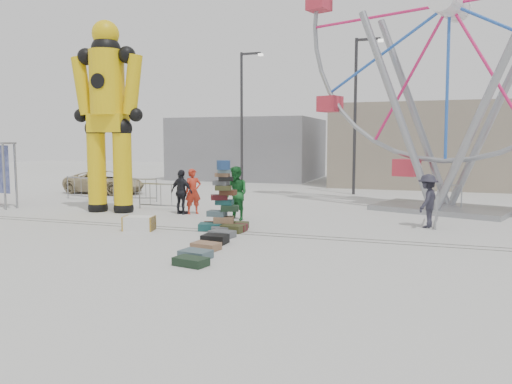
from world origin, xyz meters
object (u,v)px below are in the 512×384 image
(lamp_post_right, at_px, (357,108))
(steamer_trunk, at_px, (139,223))
(crash_test_dummy, at_px, (108,109))
(barricade_wheel_back, at_px, (443,196))
(barricade_wheel_front, at_px, (437,209))
(barricade_dummy_c, at_px, (161,196))
(pedestrian_green, at_px, (236,193))
(parked_suv, at_px, (105,182))
(pedestrian_grey, at_px, (428,201))
(pedestrian_black, at_px, (182,192))
(ferris_wheel, at_px, (449,32))
(suitcase_tower, at_px, (224,210))
(barricade_dummy_b, at_px, (135,190))
(lamp_post_left, at_px, (243,112))
(barricade_dummy_a, at_px, (81,188))
(pedestrian_red, at_px, (193,191))

(lamp_post_right, relative_size, steamer_trunk, 8.55)
(crash_test_dummy, relative_size, barricade_wheel_back, 3.81)
(steamer_trunk, height_order, barricade_wheel_front, barricade_wheel_front)
(lamp_post_right, relative_size, barricade_dummy_c, 4.00)
(pedestrian_green, distance_m, parked_suv, 11.63)
(pedestrian_grey, bearing_deg, steamer_trunk, -50.66)
(crash_test_dummy, xyz_separation_m, parked_suv, (-4.45, 5.83, -3.41))
(crash_test_dummy, distance_m, barricade_wheel_back, 13.86)
(pedestrian_black, bearing_deg, barricade_wheel_back, -141.38)
(ferris_wheel, height_order, pedestrian_black, ferris_wheel)
(crash_test_dummy, relative_size, pedestrian_green, 3.99)
(barricade_wheel_front, height_order, pedestrian_grey, pedestrian_grey)
(suitcase_tower, height_order, barricade_dummy_b, suitcase_tower)
(barricade_dummy_b, bearing_deg, pedestrian_green, -44.33)
(pedestrian_green, bearing_deg, parked_suv, 173.18)
(ferris_wheel, bearing_deg, lamp_post_left, 166.58)
(steamer_trunk, distance_m, barricade_dummy_b, 7.58)
(lamp_post_left, distance_m, barricade_dummy_c, 11.15)
(lamp_post_right, bearing_deg, barricade_wheel_front, -66.36)
(lamp_post_right, height_order, pedestrian_grey, lamp_post_right)
(pedestrian_grey, bearing_deg, parked_suv, -91.54)
(barricade_dummy_c, relative_size, pedestrian_green, 1.05)
(barricade_dummy_c, height_order, pedestrian_grey, pedestrian_grey)
(pedestrian_black, bearing_deg, barricade_dummy_a, -9.17)
(ferris_wheel, distance_m, pedestrian_green, 10.36)
(crash_test_dummy, height_order, barricade_dummy_c, crash_test_dummy)
(barricade_wheel_front, bearing_deg, steamer_trunk, 117.20)
(suitcase_tower, distance_m, steamer_trunk, 2.69)
(pedestrian_grey, bearing_deg, pedestrian_black, -73.24)
(parked_suv, bearing_deg, barricade_dummy_b, -123.50)
(barricade_wheel_back, bearing_deg, steamer_trunk, -90.03)
(barricade_dummy_b, relative_size, pedestrian_red, 1.15)
(pedestrian_black, bearing_deg, pedestrian_grey, -168.09)
(suitcase_tower, bearing_deg, lamp_post_right, 66.29)
(barricade_dummy_b, distance_m, pedestrian_black, 4.74)
(steamer_trunk, bearing_deg, ferris_wheel, 27.31)
(barricade_dummy_b, relative_size, barricade_wheel_front, 1.00)
(lamp_post_right, xyz_separation_m, pedestrian_red, (-4.96, -9.07, -3.61))
(lamp_post_right, distance_m, barricade_wheel_front, 10.35)
(pedestrian_grey, bearing_deg, ferris_wheel, -170.49)
(lamp_post_left, distance_m, barricade_wheel_back, 13.55)
(barricade_dummy_a, relative_size, pedestrian_black, 1.17)
(crash_test_dummy, xyz_separation_m, barricade_dummy_c, (1.57, 1.19, -3.46))
(lamp_post_right, distance_m, lamp_post_left, 7.28)
(barricade_wheel_front, bearing_deg, ferris_wheel, -1.73)
(pedestrian_red, relative_size, pedestrian_green, 0.91)
(crash_test_dummy, distance_m, barricade_dummy_b, 4.75)
(lamp_post_right, relative_size, ferris_wheel, 0.56)
(pedestrian_red, relative_size, pedestrian_black, 1.02)
(pedestrian_red, bearing_deg, ferris_wheel, -20.04)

